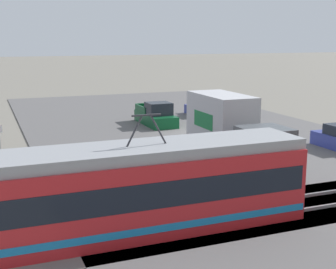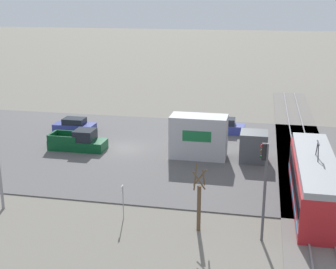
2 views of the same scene
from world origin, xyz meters
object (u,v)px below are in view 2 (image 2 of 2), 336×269
object	(u,v)px
sedan_car_0	(75,126)
pickup_truck	(79,142)
street_tree	(199,202)
no_parking_sign	(123,198)
traffic_light_pole	(264,180)
box_truck	(212,139)
sedan_car_1	(224,127)
light_rail_tram	(315,182)

from	to	relation	value
sedan_car_0	pickup_truck	bearing A→B (deg)	-153.84
street_tree	no_parking_sign	distance (m)	5.04
traffic_light_pole	no_parking_sign	world-z (taller)	traffic_light_pole
box_truck	traffic_light_pole	distance (m)	14.56
box_truck	sedan_car_1	size ratio (longest dim) A/B	1.95
light_rail_tram	pickup_truck	distance (m)	21.66
pickup_truck	sedan_car_0	xyz separation A→B (m)	(-5.58, -2.74, -0.14)
light_rail_tram	no_parking_sign	xyz separation A→B (m)	(4.70, -12.16, -0.27)
pickup_truck	sedan_car_1	world-z (taller)	pickup_truck
light_rail_tram	traffic_light_pole	size ratio (longest dim) A/B	2.04
box_truck	street_tree	bearing A→B (deg)	3.13
sedan_car_1	traffic_light_pole	world-z (taller)	traffic_light_pole
no_parking_sign	traffic_light_pole	bearing A→B (deg)	82.68
sedan_car_0	sedan_car_1	bearing A→B (deg)	-80.40
no_parking_sign	box_truck	bearing A→B (deg)	161.35
sedan_car_1	street_tree	world-z (taller)	street_tree
pickup_truck	no_parking_sign	world-z (taller)	no_parking_sign
no_parking_sign	sedan_car_0	bearing A→B (deg)	-149.18
pickup_truck	traffic_light_pole	xyz separation A→B (m)	(13.60, 16.75, 3.02)
light_rail_tram	sedan_car_0	distance (m)	26.57
box_truck	no_parking_sign	distance (m)	13.30
pickup_truck	street_tree	world-z (taller)	street_tree
light_rail_tram	traffic_light_pole	distance (m)	7.10
pickup_truck	no_parking_sign	size ratio (longest dim) A/B	2.31
box_truck	pickup_truck	xyz separation A→B (m)	(0.12, -12.28, -1.01)
sedan_car_0	sedan_car_1	xyz separation A→B (m)	(-2.61, 15.41, 0.05)
street_tree	sedan_car_0	bearing A→B (deg)	-139.89
pickup_truck	light_rail_tram	bearing A→B (deg)	68.94
pickup_truck	street_tree	bearing A→B (deg)	44.77
pickup_truck	traffic_light_pole	bearing A→B (deg)	50.92
box_truck	pickup_truck	bearing A→B (deg)	-89.46
light_rail_tram	pickup_truck	world-z (taller)	light_rail_tram
pickup_truck	no_parking_sign	distance (m)	14.85
sedan_car_0	no_parking_sign	size ratio (longest dim) A/B	1.89
sedan_car_1	no_parking_sign	size ratio (longest dim) A/B	1.90
light_rail_tram	street_tree	distance (m)	8.96
box_truck	pickup_truck	world-z (taller)	box_truck
no_parking_sign	light_rail_tram	bearing A→B (deg)	111.13
box_truck	street_tree	xyz separation A→B (m)	(13.23, 0.72, 0.08)
light_rail_tram	sedan_car_1	size ratio (longest dim) A/B	2.83
pickup_truck	traffic_light_pole	world-z (taller)	traffic_light_pole
sedan_car_0	street_tree	world-z (taller)	street_tree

